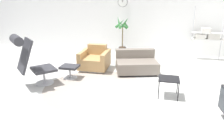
# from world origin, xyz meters

# --- Properties ---
(ground_plane) EXTENTS (12.00, 12.00, 0.00)m
(ground_plane) POSITION_xyz_m (0.00, 0.00, 0.00)
(ground_plane) COLOR silver
(wall_back) EXTENTS (12.00, 0.09, 2.80)m
(wall_back) POSITION_xyz_m (-0.00, 3.29, 1.40)
(wall_back) COLOR white
(wall_back) RESTS_ON ground_plane
(round_rug) EXTENTS (2.44, 2.44, 0.01)m
(round_rug) POSITION_xyz_m (-0.25, -0.28, 0.00)
(round_rug) COLOR gray
(round_rug) RESTS_ON ground_plane
(lounge_chair) EXTENTS (1.02, 1.04, 1.26)m
(lounge_chair) POSITION_xyz_m (-1.78, -0.51, 0.74)
(lounge_chair) COLOR #BCBCC1
(lounge_chair) RESTS_ON ground_plane
(ottoman) EXTENTS (0.46, 0.39, 0.34)m
(ottoman) POSITION_xyz_m (-1.11, 0.21, 0.25)
(ottoman) COLOR #BCBCC1
(ottoman) RESTS_ON ground_plane
(armchair_red) EXTENTS (0.83, 0.86, 0.68)m
(armchair_red) POSITION_xyz_m (-0.71, 1.09, 0.26)
(armchair_red) COLOR silver
(armchair_red) RESTS_ON ground_plane
(couch_low) EXTENTS (1.33, 1.13, 0.60)m
(couch_low) POSITION_xyz_m (0.52, 1.12, 0.22)
(couch_low) COLOR black
(couch_low) RESTS_ON ground_plane
(side_table) EXTENTS (0.44, 0.44, 0.42)m
(side_table) POSITION_xyz_m (1.40, -0.32, 0.37)
(side_table) COLOR black
(side_table) RESTS_ON ground_plane
(potted_plant) EXTENTS (0.54, 0.54, 1.42)m
(potted_plant) POSITION_xyz_m (-0.21, 2.74, 0.62)
(potted_plant) COLOR #333338
(potted_plant) RESTS_ON ground_plane
(shelf_unit) EXTENTS (1.00, 0.28, 1.77)m
(shelf_unit) POSITION_xyz_m (2.64, 2.94, 0.85)
(shelf_unit) COLOR #BCBCC1
(shelf_unit) RESTS_ON ground_plane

